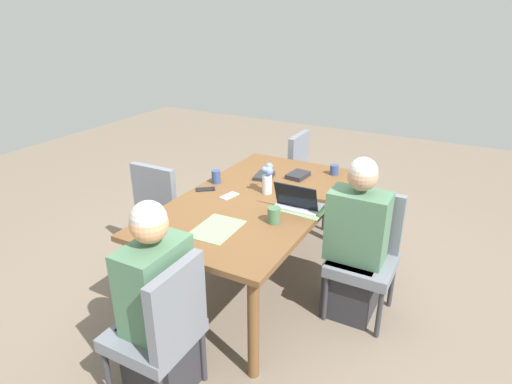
% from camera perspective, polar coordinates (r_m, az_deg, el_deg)
% --- Properties ---
extents(ground_plane, '(10.00, 10.00, 0.00)m').
position_cam_1_polar(ground_plane, '(3.64, -0.00, -11.66)').
color(ground_plane, '#756656').
extents(dining_table, '(1.90, 1.06, 0.75)m').
position_cam_1_polar(dining_table, '(3.30, -0.00, -2.00)').
color(dining_table, brown).
rests_on(dining_table, ground_plane).
extents(chair_far_left_near, '(0.44, 0.44, 0.90)m').
position_cam_1_polar(chair_far_left_near, '(3.19, 14.32, -7.29)').
color(chair_far_left_near, slate).
rests_on(chair_far_left_near, ground_plane).
extents(person_far_left_near, '(0.36, 0.40, 1.19)m').
position_cam_1_polar(person_far_left_near, '(3.12, 12.94, -7.25)').
color(person_far_left_near, '#2D2D33').
rests_on(person_far_left_near, ground_plane).
extents(chair_head_right_left_mid, '(0.44, 0.44, 0.90)m').
position_cam_1_polar(chair_head_right_left_mid, '(2.49, -12.21, -16.88)').
color(chair_head_right_left_mid, slate).
rests_on(chair_head_right_left_mid, ground_plane).
extents(person_head_right_left_mid, '(0.40, 0.36, 1.19)m').
position_cam_1_polar(person_head_right_left_mid, '(2.54, -12.72, -15.09)').
color(person_head_right_left_mid, '#2D2D33').
rests_on(person_head_right_left_mid, ground_plane).
extents(chair_head_left_left_far, '(0.44, 0.44, 0.90)m').
position_cam_1_polar(chair_head_left_left_far, '(4.49, 6.90, 2.45)').
color(chair_head_left_left_far, slate).
rests_on(chair_head_left_left_far, ground_plane).
extents(chair_near_right_near, '(0.44, 0.44, 0.90)m').
position_cam_1_polar(chair_near_right_near, '(3.81, -11.92, -1.84)').
color(chair_near_right_near, slate).
rests_on(chair_near_right_near, ground_plane).
extents(flower_vase, '(0.11, 0.08, 0.24)m').
position_cam_1_polar(flower_vase, '(3.31, 1.51, 1.93)').
color(flower_vase, silver).
rests_on(flower_vase, dining_table).
extents(placemat_far_left_near, '(0.29, 0.38, 0.00)m').
position_cam_1_polar(placemat_far_left_near, '(3.13, 6.04, -2.05)').
color(placemat_far_left_near, '#7FAD70').
rests_on(placemat_far_left_near, dining_table).
extents(placemat_head_right_left_mid, '(0.37, 0.27, 0.00)m').
position_cam_1_polar(placemat_head_right_left_mid, '(2.83, -5.20, -4.82)').
color(placemat_head_right_left_mid, '#7FAD70').
rests_on(placemat_head_right_left_mid, dining_table).
extents(laptop_far_left_near, '(0.22, 0.32, 0.21)m').
position_cam_1_polar(laptop_far_left_near, '(3.09, 5.61, -1.46)').
color(laptop_far_left_near, silver).
rests_on(laptop_far_left_near, dining_table).
extents(coffee_mug_near_left, '(0.07, 0.07, 0.09)m').
position_cam_1_polar(coffee_mug_near_left, '(3.77, 10.27, 2.89)').
color(coffee_mug_near_left, '#33477A').
rests_on(coffee_mug_near_left, dining_table).
extents(coffee_mug_near_right, '(0.07, 0.07, 0.11)m').
position_cam_1_polar(coffee_mug_near_right, '(3.54, -5.28, 2.01)').
color(coffee_mug_near_right, '#33477A').
rests_on(coffee_mug_near_right, dining_table).
extents(coffee_mug_centre_left, '(0.09, 0.09, 0.11)m').
position_cam_1_polar(coffee_mug_centre_left, '(2.88, 2.37, -3.07)').
color(coffee_mug_centre_left, '#47704C').
rests_on(coffee_mug_centre_left, dining_table).
extents(book_red_cover, '(0.22, 0.17, 0.03)m').
position_cam_1_polar(book_red_cover, '(3.66, 1.09, 2.13)').
color(book_red_cover, '#28282D').
rests_on(book_red_cover, dining_table).
extents(book_blue_cover, '(0.21, 0.16, 0.04)m').
position_cam_1_polar(book_blue_cover, '(3.68, 5.56, 2.22)').
color(book_blue_cover, '#28282D').
rests_on(book_blue_cover, dining_table).
extents(phone_black, '(0.15, 0.16, 0.01)m').
position_cam_1_polar(phone_black, '(3.44, -6.68, 0.36)').
color(phone_black, black).
rests_on(phone_black, dining_table).
extents(phone_silver, '(0.16, 0.10, 0.01)m').
position_cam_1_polar(phone_silver, '(3.30, -3.53, -0.51)').
color(phone_silver, silver).
rests_on(phone_silver, dining_table).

